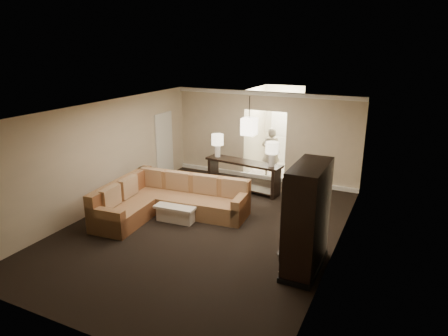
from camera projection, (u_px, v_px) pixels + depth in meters
The scene contains 19 objects.
ground at pixel (205, 227), 9.52m from camera, with size 8.00×8.00×0.00m, color black.
wall_back at pixel (264, 136), 12.54m from camera, with size 6.00×0.04×2.80m, color #C7B697.
wall_front at pixel (70, 250), 5.66m from camera, with size 6.00×0.04×2.80m, color #C7B697.
wall_left at pixel (102, 156), 10.34m from camera, with size 0.04×8.00×2.80m, color #C7B697.
wall_right at pixel (338, 192), 7.87m from camera, with size 0.04×8.00×2.80m, color #C7B697.
ceiling at pixel (203, 110), 8.68m from camera, with size 6.00×8.00×0.02m, color silver.
crown_molding at pixel (265, 94), 12.10m from camera, with size 6.00×0.10×0.12m, color white.
baseboard at pixel (263, 177), 12.90m from camera, with size 6.00×0.10×0.12m, color white.
side_door at pixel (164, 145), 12.84m from camera, with size 0.05×0.90×2.10m, color white.
foyer at pixel (278, 131), 13.73m from camera, with size 1.44×2.02×2.80m.
sectional_sofa at pixel (167, 201), 10.10m from camera, with size 3.26×2.70×0.96m.
coffee_table at pixel (181, 209), 10.04m from camera, with size 1.08×1.08×0.43m.
console_table at pixel (243, 173), 11.74m from camera, with size 2.39×0.81×0.91m.
armoire at pixel (306, 220), 7.52m from camera, with size 0.63×1.47×2.11m.
drink_table at pixel (288, 260), 7.39m from camera, with size 0.40×0.40×0.50m.
table_lamp_left at pixel (217, 142), 11.96m from camera, with size 0.36×0.36×0.69m.
table_lamp_right at pixel (272, 150), 11.03m from camera, with size 0.36×0.36×0.69m.
pendant_light at pixel (249, 126), 11.26m from camera, with size 0.38×0.38×1.09m.
person at pixel (271, 150), 12.90m from camera, with size 0.65×0.43×1.80m, color beige.
Camera 1 is at (4.16, -7.61, 4.21)m, focal length 32.00 mm.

